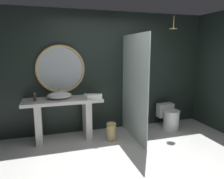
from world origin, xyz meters
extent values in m
plane|color=silver|center=(0.00, 0.00, 0.00)|extent=(5.76, 5.76, 0.00)
cube|color=#1E2823|center=(0.00, 1.90, 1.30)|extent=(4.80, 0.10, 2.60)
cube|color=silver|center=(-1.03, 1.54, 0.80)|extent=(1.53, 0.57, 0.06)
cube|color=silver|center=(-1.51, 1.54, 0.39)|extent=(0.12, 0.49, 0.77)
cube|color=silver|center=(-0.56, 1.54, 0.39)|extent=(0.12, 0.49, 0.77)
ellipsoid|color=white|center=(-1.09, 1.57, 0.90)|extent=(0.48, 0.40, 0.13)
cylinder|color=tan|center=(-1.09, 1.75, 0.92)|extent=(0.02, 0.02, 0.17)
cylinder|color=tan|center=(-1.09, 1.69, 1.00)|extent=(0.02, 0.13, 0.02)
cylinder|color=silver|center=(-0.59, 1.49, 0.88)|extent=(0.06, 0.06, 0.09)
cylinder|color=#3D3323|center=(-1.54, 1.50, 0.90)|extent=(0.05, 0.05, 0.14)
cylinder|color=tan|center=(-1.54, 1.50, 0.98)|extent=(0.03, 0.03, 0.02)
torus|color=tan|center=(-1.03, 1.81, 1.40)|extent=(0.99, 0.05, 0.99)
cylinder|color=#B2BCC1|center=(-1.03, 1.82, 1.40)|extent=(0.92, 0.01, 0.92)
cube|color=silver|center=(0.35, 1.22, 1.04)|extent=(0.02, 1.27, 2.09)
cylinder|color=tan|center=(1.36, 1.49, 2.37)|extent=(0.02, 0.02, 0.26)
cylinder|color=tan|center=(1.36, 1.49, 2.23)|extent=(0.17, 0.17, 0.02)
cylinder|color=white|center=(1.34, 1.35, 0.22)|extent=(0.35, 0.35, 0.43)
ellipsoid|color=white|center=(1.34, 1.35, 0.44)|extent=(0.37, 0.41, 0.02)
cube|color=white|center=(1.34, 1.63, 0.38)|extent=(0.37, 0.19, 0.32)
cylinder|color=tan|center=(-0.13, 1.20, 0.16)|extent=(0.19, 0.19, 0.32)
ellipsoid|color=tan|center=(-0.13, 1.20, 0.34)|extent=(0.19, 0.19, 0.06)
cube|color=white|center=(-0.43, 1.36, 0.88)|extent=(0.33, 0.25, 0.09)
camera|label=1|loc=(-1.29, -2.60, 1.79)|focal=33.72mm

